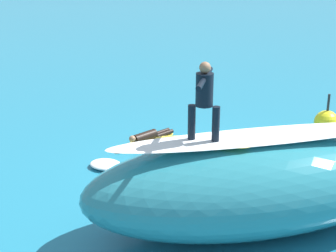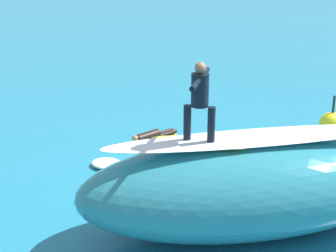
% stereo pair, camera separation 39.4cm
% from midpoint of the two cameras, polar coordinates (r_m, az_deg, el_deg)
% --- Properties ---
extents(ground_plane, '(120.00, 120.00, 0.00)m').
position_cam_midpoint_polar(ground_plane, '(13.39, 3.92, -4.80)').
color(ground_plane, teal).
extents(wave_crest, '(7.25, 4.03, 1.94)m').
position_cam_midpoint_polar(wave_crest, '(10.58, 8.16, -6.27)').
color(wave_crest, teal).
rests_on(wave_crest, ground_plane).
extents(wave_foam_lip, '(5.88, 2.12, 0.08)m').
position_cam_midpoint_polar(wave_foam_lip, '(10.17, 8.44, -1.16)').
color(wave_foam_lip, white).
rests_on(wave_foam_lip, wave_crest).
extents(surfboard_riding, '(1.77, 1.55, 0.07)m').
position_cam_midpoint_polar(surfboard_riding, '(9.84, 2.68, -1.74)').
color(surfboard_riding, yellow).
rests_on(surfboard_riding, wave_crest).
extents(surfer_riding, '(0.95, 1.17, 1.49)m').
position_cam_midpoint_polar(surfer_riding, '(9.54, 2.77, 3.29)').
color(surfer_riding, black).
rests_on(surfer_riding, surfboard_riding).
extents(surfboard_paddling, '(2.24, 1.19, 0.07)m').
position_cam_midpoint_polar(surfboard_paddling, '(15.06, -3.25, -1.74)').
color(surfboard_paddling, yellow).
rests_on(surfboard_paddling, ground_plane).
extents(surfer_paddling, '(1.54, 0.68, 0.28)m').
position_cam_midpoint_polar(surfer_paddling, '(15.07, -2.92, -1.07)').
color(surfer_paddling, black).
rests_on(surfer_paddling, surfboard_paddling).
extents(buoy_marker, '(0.73, 0.73, 1.24)m').
position_cam_midpoint_polar(buoy_marker, '(16.24, 16.08, 0.38)').
color(buoy_marker, yellow).
rests_on(buoy_marker, ground_plane).
extents(foam_patch_near, '(1.05, 1.06, 0.17)m').
position_cam_midpoint_polar(foam_patch_near, '(13.61, -7.59, -4.14)').
color(foam_patch_near, white).
rests_on(foam_patch_near, ground_plane).
extents(foam_patch_mid, '(1.22, 1.03, 0.08)m').
position_cam_midpoint_polar(foam_patch_mid, '(11.61, 11.13, -9.10)').
color(foam_patch_mid, white).
rests_on(foam_patch_mid, ground_plane).
extents(foam_patch_far, '(0.70, 0.85, 0.15)m').
position_cam_midpoint_polar(foam_patch_far, '(15.41, 16.57, -1.91)').
color(foam_patch_far, white).
rests_on(foam_patch_far, ground_plane).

